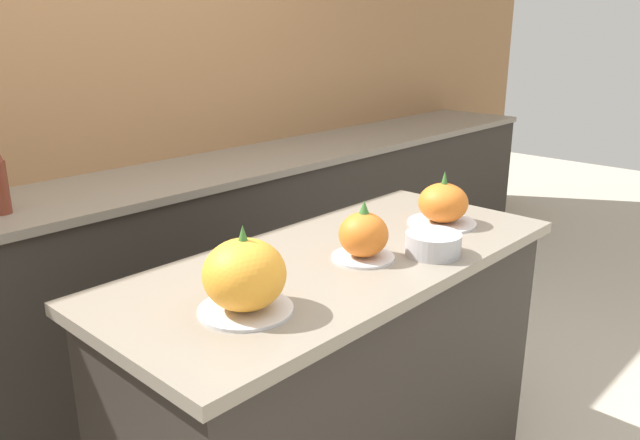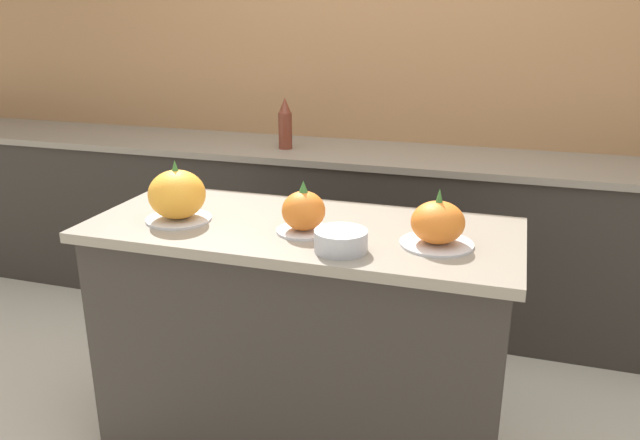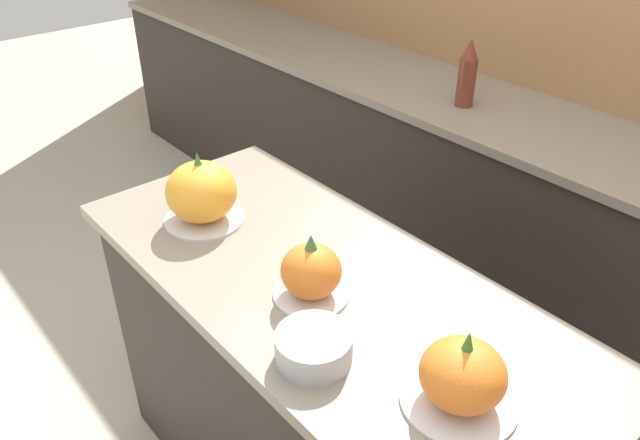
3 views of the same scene
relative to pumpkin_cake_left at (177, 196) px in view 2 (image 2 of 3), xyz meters
The scene contains 8 objects.
wall_back 1.71m from the pumpkin_cake_left, 75.49° to the left, with size 8.00×0.06×2.50m.
kitchen_island 0.69m from the pumpkin_cake_left, 10.17° to the left, with size 1.46×0.63×0.91m.
back_counter 1.48m from the pumpkin_cake_left, 72.05° to the left, with size 6.00×0.60×0.90m.
pumpkin_cake_left is the anchor object (origin of this frame).
pumpkin_cake_center 0.45m from the pumpkin_cake_left, ahead, with size 0.18×0.18×0.17m.
pumpkin_cake_right 0.89m from the pumpkin_cake_left, ahead, with size 0.23×0.23×0.18m.
bottle_tall 1.25m from the pumpkin_cake_left, 93.43° to the left, with size 0.07×0.07×0.27m.
mixing_bowl 0.63m from the pumpkin_cake_left, 10.43° to the right, with size 0.16×0.16×0.07m.
Camera 2 is at (0.67, -1.88, 1.59)m, focal length 35.00 mm.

